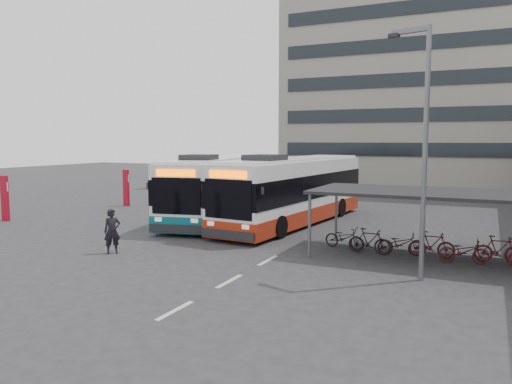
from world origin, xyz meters
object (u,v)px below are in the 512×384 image
at_px(bus_teal, 218,188).
at_px(pedestrian, 112,231).
at_px(bus_main, 294,191).
at_px(lamp_post, 422,138).

relative_size(bus_teal, pedestrian, 7.26).
bearing_deg(bus_main, pedestrian, -106.79).
xyz_separation_m(bus_main, bus_teal, (-4.69, 0.07, -0.02)).
distance_m(pedestrian, lamp_post, 12.00).
relative_size(pedestrian, lamp_post, 0.22).
distance_m(bus_teal, lamp_post, 15.08).
bearing_deg(lamp_post, bus_teal, 159.99).
bearing_deg(pedestrian, lamp_post, -43.27).
bearing_deg(lamp_post, bus_main, 146.44).
relative_size(bus_main, bus_teal, 1.01).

